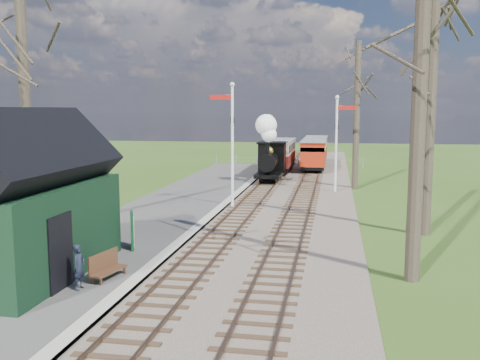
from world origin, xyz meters
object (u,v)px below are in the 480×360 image
object	(u,v)px
red_carriage_a	(314,154)
red_carriage_b	(316,149)
sign_board	(132,231)
bench	(106,266)
semaphore_near	(231,136)
station_shed	(27,204)
coach	(279,154)
semaphore_far	(338,136)
person	(79,267)
locomotive	(270,153)

from	to	relation	value
red_carriage_a	red_carriage_b	world-z (taller)	same
sign_board	bench	size ratio (longest dim) A/B	0.91
semaphore_near	bench	bearing A→B (deg)	-96.05
red_carriage_a	red_carriage_b	distance (m)	5.50
semaphore_near	bench	xyz separation A→B (m)	(-1.26, -11.92, -3.07)
station_shed	bench	distance (m)	2.84
sign_board	bench	world-z (taller)	sign_board
red_carriage_a	coach	bearing A→B (deg)	-161.14
semaphore_near	sign_board	xyz separation A→B (m)	(-1.73, -8.70, -2.80)
sign_board	red_carriage_b	bearing A→B (deg)	80.59
semaphore_far	red_carriage_b	world-z (taller)	semaphore_far
coach	person	world-z (taller)	coach
sign_board	bench	xyz separation A→B (m)	(0.47, -3.22, -0.27)
red_carriage_b	sign_board	xyz separation A→B (m)	(-5.10, -30.80, -0.58)
station_shed	bench	world-z (taller)	station_shed
person	semaphore_near	bearing A→B (deg)	-1.96
person	semaphore_far	bearing A→B (deg)	-14.58
red_carriage_b	semaphore_far	bearing A→B (deg)	-83.71
semaphore_near	semaphore_far	distance (m)	7.91
semaphore_near	coach	world-z (taller)	semaphore_near
semaphore_far	red_carriage_a	world-z (taller)	semaphore_far
semaphore_far	coach	xyz separation A→B (m)	(-4.37, 9.71, -1.86)
semaphore_near	sign_board	world-z (taller)	semaphore_near
locomotive	sign_board	size ratio (longest dim) A/B	3.55
coach	red_carriage_a	bearing A→B (deg)	18.86
sign_board	red_carriage_a	bearing A→B (deg)	78.60
sign_board	person	xyz separation A→B (m)	(0.17, -4.22, -0.02)
semaphore_far	coach	bearing A→B (deg)	114.26
red_carriage_b	person	size ratio (longest dim) A/B	3.93
red_carriage_b	semaphore_near	bearing A→B (deg)	-98.67
red_carriage_a	bench	bearing A→B (deg)	-99.23
station_shed	locomotive	bearing A→B (deg)	78.80
coach	sign_board	size ratio (longest dim) A/B	5.69
semaphore_far	sign_board	bearing A→B (deg)	-115.07
red_carriage_b	bench	size ratio (longest dim) A/B	3.49
semaphore_far	person	bearing A→B (deg)	-109.51
locomotive	coach	xyz separation A→B (m)	(0.01, 6.06, -0.54)
coach	red_carriage_a	distance (m)	2.75
semaphore_near	coach	bearing A→B (deg)	87.20
coach	red_carriage_a	size ratio (longest dim) A/B	1.49
semaphore_far	locomotive	world-z (taller)	semaphore_far
semaphore_far	red_carriage_a	bearing A→B (deg)	99.50
red_carriage_b	coach	bearing A→B (deg)	-112.15
coach	bench	xyz separation A→B (m)	(-2.03, -27.63, -0.94)
red_carriage_a	bench	xyz separation A→B (m)	(-4.63, -28.51, -0.85)
station_shed	red_carriage_b	size ratio (longest dim) A/B	1.33
red_carriage_b	sign_board	world-z (taller)	red_carriage_b
locomotive	red_carriage_a	size ratio (longest dim) A/B	0.93
semaphore_near	coach	size ratio (longest dim) A/B	0.88
red_carriage_b	sign_board	bearing A→B (deg)	-99.41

